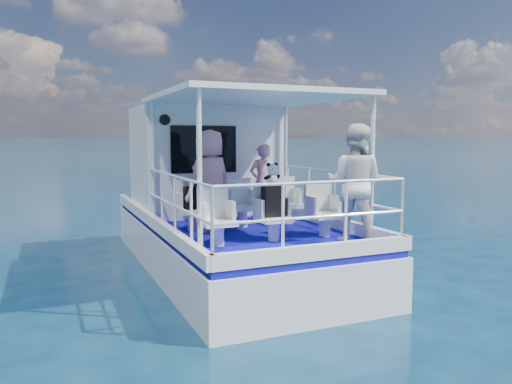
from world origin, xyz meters
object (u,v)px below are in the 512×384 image
passenger_port_fwd (210,181)px  backpack_center (273,201)px  passenger_stbd_aft (354,184)px  panda (272,174)px

passenger_port_fwd → backpack_center: size_ratio=3.50×
passenger_stbd_aft → backpack_center: (-1.08, 0.55, -0.27)m
passenger_stbd_aft → backpack_center: passenger_stbd_aft is taller
passenger_port_fwd → panda: size_ratio=5.18×
passenger_port_fwd → backpack_center: bearing=100.2°
passenger_port_fwd → panda: passenger_port_fwd is taller
passenger_stbd_aft → panda: 1.24m
backpack_center → panda: size_ratio=1.48×
panda → backpack_center: bearing=-48.2°
backpack_center → panda: panda is taller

